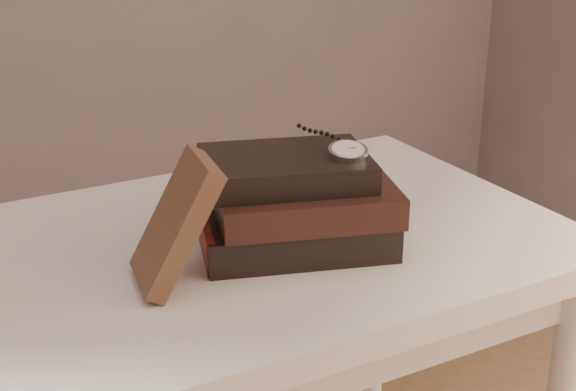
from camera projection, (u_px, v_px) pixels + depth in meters
table at (218, 302)px, 1.19m from camera, size 1.00×0.60×0.75m
book_stack at (295, 204)px, 1.13m from camera, size 0.30×0.25×0.13m
journal at (176, 223)px, 1.02m from camera, size 0.12×0.12×0.17m
pocket_watch at (346, 150)px, 1.10m from camera, size 0.07×0.16×0.02m
eyeglasses at (220, 178)px, 1.19m from camera, size 0.14×0.15×0.05m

